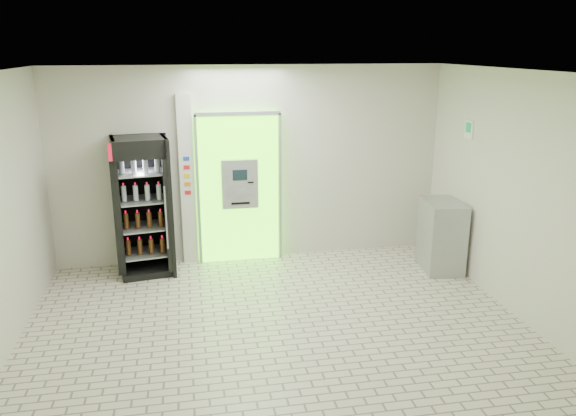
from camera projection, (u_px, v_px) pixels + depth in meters
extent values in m
plane|color=#C2B3A1|center=(278.00, 330.00, 6.70)|extent=(6.00, 6.00, 0.00)
plane|color=beige|center=(251.00, 165.00, 8.64)|extent=(6.00, 0.00, 6.00)
plane|color=beige|center=(337.00, 308.00, 3.92)|extent=(6.00, 0.00, 6.00)
plane|color=beige|center=(521.00, 197.00, 6.80)|extent=(0.00, 5.00, 5.00)
plane|color=white|center=(277.00, 72.00, 5.86)|extent=(6.00, 6.00, 0.00)
cube|color=#56FC14|center=(239.00, 188.00, 8.64)|extent=(1.20, 0.12, 2.30)
cube|color=gray|center=(238.00, 114.00, 8.25)|extent=(1.28, 0.04, 0.06)
cube|color=gray|center=(198.00, 191.00, 8.46)|extent=(0.04, 0.04, 2.30)
cube|color=gray|center=(280.00, 188.00, 8.68)|extent=(0.04, 0.04, 2.30)
cube|color=black|center=(247.00, 229.00, 8.78)|extent=(0.62, 0.01, 0.67)
cube|color=black|center=(215.00, 136.00, 8.29)|extent=(0.22, 0.01, 0.18)
cube|color=#989A9F|center=(240.00, 184.00, 8.50)|extent=(0.55, 0.12, 0.75)
cube|color=black|center=(240.00, 175.00, 8.40)|extent=(0.22, 0.01, 0.16)
cube|color=gray|center=(240.00, 193.00, 8.48)|extent=(0.16, 0.01, 0.12)
cube|color=black|center=(251.00, 182.00, 8.46)|extent=(0.09, 0.01, 0.02)
cube|color=black|center=(241.00, 203.00, 8.52)|extent=(0.28, 0.01, 0.03)
cube|color=silver|center=(187.00, 181.00, 8.48)|extent=(0.22, 0.10, 2.60)
cube|color=#193FB2|center=(186.00, 159.00, 8.33)|extent=(0.09, 0.01, 0.06)
cube|color=red|center=(187.00, 167.00, 8.36)|extent=(0.09, 0.01, 0.06)
cube|color=yellow|center=(187.00, 176.00, 8.40)|extent=(0.09, 0.01, 0.06)
cube|color=orange|center=(188.00, 184.00, 8.44)|extent=(0.09, 0.01, 0.06)
cube|color=red|center=(188.00, 193.00, 8.47)|extent=(0.09, 0.01, 0.06)
cube|color=black|center=(143.00, 207.00, 8.15)|extent=(0.86, 0.80, 2.03)
cube|color=black|center=(144.00, 201.00, 8.46)|extent=(0.76, 0.17, 2.03)
cube|color=red|center=(137.00, 151.00, 7.59)|extent=(0.74, 0.13, 0.24)
cube|color=white|center=(137.00, 151.00, 7.58)|extent=(0.42, 0.07, 0.07)
cube|color=black|center=(148.00, 268.00, 8.42)|extent=(0.86, 0.80, 0.10)
cylinder|color=gray|center=(166.00, 218.00, 7.89)|extent=(0.03, 0.03, 0.91)
cube|color=gray|center=(147.00, 252.00, 8.35)|extent=(0.73, 0.68, 0.02)
cube|color=gray|center=(145.00, 226.00, 8.24)|extent=(0.73, 0.68, 0.02)
cube|color=gray|center=(143.00, 200.00, 8.13)|extent=(0.73, 0.68, 0.02)
cube|color=gray|center=(141.00, 172.00, 8.01)|extent=(0.73, 0.68, 0.02)
cube|color=#989A9F|center=(441.00, 236.00, 8.40)|extent=(0.63, 0.86, 1.06)
cube|color=gray|center=(425.00, 233.00, 8.34)|extent=(0.11, 0.77, 0.01)
cube|color=white|center=(469.00, 130.00, 7.95)|extent=(0.02, 0.22, 0.26)
cube|color=#0B8041|center=(468.00, 128.00, 7.94)|extent=(0.00, 0.14, 0.14)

